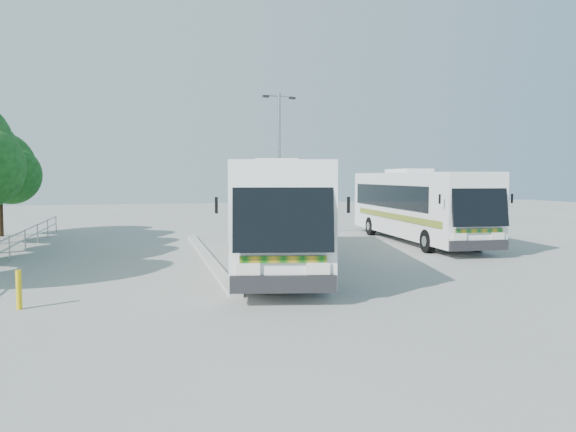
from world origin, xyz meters
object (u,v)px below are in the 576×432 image
object	(u,v)px
coach_main	(276,211)
bollard	(19,290)
lamppost	(279,158)
coach_adjacent	(416,204)

from	to	relation	value
coach_main	bollard	xyz separation A→B (m)	(-7.89, -5.11, -1.58)
coach_main	lamppost	world-z (taller)	lamppost
lamppost	bollard	bearing A→B (deg)	-135.65
bollard	lamppost	bearing A→B (deg)	55.38
coach_main	bollard	bearing A→B (deg)	-135.53
coach_main	coach_adjacent	xyz separation A→B (m)	(8.75, 5.91, -0.13)
coach_main	bollard	distance (m)	9.53
lamppost	bollard	distance (m)	18.62
lamppost	coach_adjacent	bearing A→B (deg)	-43.22
lamppost	coach_main	bearing A→B (deg)	-114.96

